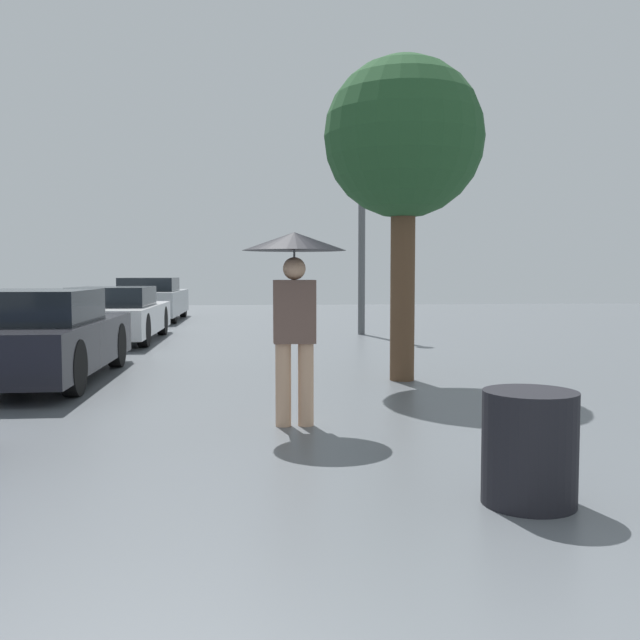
# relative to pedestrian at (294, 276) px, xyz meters

# --- Properties ---
(pedestrian) EXTENTS (0.96, 0.96, 1.80)m
(pedestrian) POSITION_rel_pedestrian_xyz_m (0.00, 0.00, 0.00)
(pedestrian) COLOR tan
(pedestrian) RESTS_ON ground_plane
(parked_car_second) EXTENTS (1.66, 4.16, 1.20)m
(parked_car_second) POSITION_rel_pedestrian_xyz_m (-3.19, 3.06, -0.82)
(parked_car_second) COLOR black
(parked_car_second) RESTS_ON ground_plane
(parked_car_third) EXTENTS (1.75, 4.38, 1.13)m
(parked_car_third) POSITION_rel_pedestrian_xyz_m (-3.26, 8.55, -0.85)
(parked_car_third) COLOR silver
(parked_car_third) RESTS_ON ground_plane
(parked_car_farthest) EXTENTS (1.80, 4.56, 1.27)m
(parked_car_farthest) POSITION_rel_pedestrian_xyz_m (-3.46, 14.96, -0.78)
(parked_car_farthest) COLOR #9EA3A8
(parked_car_farthest) RESTS_ON ground_plane
(tree) EXTENTS (2.08, 2.08, 4.22)m
(tree) POSITION_rel_pedestrian_xyz_m (1.57, 2.68, 1.73)
(tree) COLOR brown
(tree) RESTS_ON ground_plane
(street_lamp) EXTENTS (0.32, 0.32, 5.20)m
(street_lamp) POSITION_rel_pedestrian_xyz_m (2.08, 9.65, 1.62)
(street_lamp) COLOR #515456
(street_lamp) RESTS_ON ground_plane
(trash_bin) EXTENTS (0.58, 0.58, 0.70)m
(trash_bin) POSITION_rel_pedestrian_xyz_m (1.32, -2.37, -1.04)
(trash_bin) COLOR black
(trash_bin) RESTS_ON ground_plane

